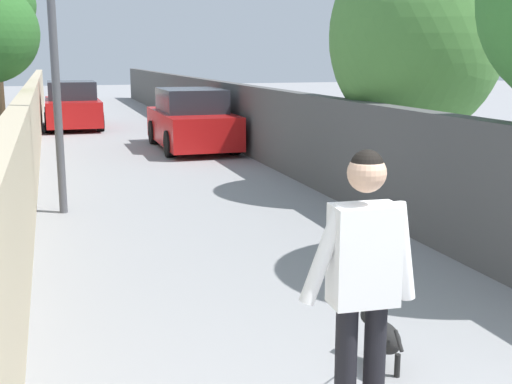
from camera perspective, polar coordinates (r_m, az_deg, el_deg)
name	(u,v)px	position (r m, az deg, el deg)	size (l,w,h in m)	color
ground_plane	(141,153)	(16.50, -9.97, 3.35)	(80.00, 80.00, 0.00)	gray
wall_left	(29,133)	(14.29, -19.10, 4.90)	(48.00, 0.30, 1.63)	tan
fence_right	(262,124)	(15.00, 0.57, 5.90)	(48.00, 0.30, 1.66)	#4C4C4C
tree_right_near	(417,36)	(11.29, 13.77, 13.01)	(2.85, 2.85, 4.35)	brown
lamp_post	(52,11)	(10.24, -17.33, 14.78)	(0.36, 0.36, 4.38)	#4C4C51
person_skateboarder	(363,276)	(3.82, 9.29, -7.19)	(0.24, 0.71, 1.77)	black
dog	(381,335)	(5.20, 10.83, -12.06)	(1.26, 0.79, 1.06)	black
car_near	(192,121)	(17.00, -5.62, 6.14)	(4.10, 1.80, 1.54)	#B71414
car_far	(72,107)	(22.73, -15.65, 7.16)	(3.92, 1.80, 1.54)	#B71414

